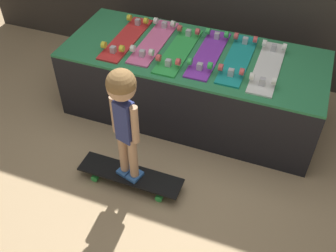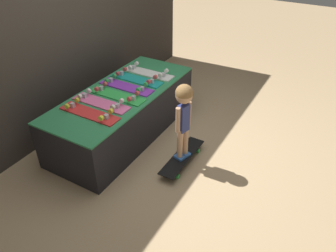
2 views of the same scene
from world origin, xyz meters
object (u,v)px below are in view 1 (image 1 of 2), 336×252
Objects in this scene: skateboard_red_on_rack at (126,37)px; skateboard_teal_on_rack at (238,58)px; child at (123,107)px; skateboard_pink_on_rack at (154,41)px; skateboard_on_floor at (130,175)px; skateboard_purple_on_rack at (209,53)px; skateboard_green_on_rack at (179,49)px; skateboard_white_on_rack at (268,66)px.

skateboard_red_on_rack is 1.00× the size of skateboard_teal_on_rack.
skateboard_red_on_rack is 1.01m from child.
skateboard_pink_on_rack reaches higher than skateboard_on_floor.
skateboard_red_on_rack is 1.00× the size of skateboard_pink_on_rack.
skateboard_purple_on_rack is 1.11m from skateboard_on_floor.
skateboard_green_on_rack and skateboard_purple_on_rack have the same top height.
skateboard_teal_on_rack is 0.79× the size of child.
skateboard_on_floor is at bearing -92.72° from skateboard_green_on_rack.
skateboard_red_on_rack is at bearing -178.48° from skateboard_purple_on_rack.
child reaches higher than skateboard_white_on_rack.
child is at bearing -78.71° from skateboard_pink_on_rack.
skateboard_green_on_rack is 1.00× the size of skateboard_purple_on_rack.
skateboard_green_on_rack is 1.04m from skateboard_on_floor.
skateboard_red_on_rack and skateboard_purple_on_rack have the same top height.
skateboard_red_on_rack is 1.15m from skateboard_white_on_rack.
skateboard_purple_on_rack is 0.46m from skateboard_white_on_rack.
skateboard_red_on_rack is at bearing -178.41° from skateboard_teal_on_rack.
skateboard_teal_on_rack is 0.23m from skateboard_white_on_rack.
skateboard_red_on_rack is 1.00× the size of skateboard_purple_on_rack.
skateboard_green_on_rack is (0.46, -0.02, 0.00)m from skateboard_red_on_rack.
skateboard_white_on_rack is (0.46, -0.02, 0.00)m from skateboard_purple_on_rack.
skateboard_pink_on_rack is 0.69m from skateboard_teal_on_rack.
skateboard_pink_on_rack is at bearing 101.29° from skateboard_on_floor.
skateboard_on_floor is 0.85× the size of child.
skateboard_pink_on_rack is (0.23, 0.03, 0.00)m from skateboard_red_on_rack.
skateboard_purple_on_rack is (0.69, 0.02, 0.00)m from skateboard_red_on_rack.
skateboard_purple_on_rack is at bearing 73.63° from skateboard_on_floor.
skateboard_on_floor is (0.19, -0.94, -0.54)m from skateboard_pink_on_rack.
child is at bearing -106.37° from skateboard_purple_on_rack.
child reaches higher than skateboard_green_on_rack.
skateboard_purple_on_rack is (0.46, -0.01, 0.00)m from skateboard_pink_on_rack.
skateboard_purple_on_rack is 0.97m from child.
skateboard_red_on_rack is at bearing 177.75° from skateboard_green_on_rack.
skateboard_green_on_rack is 0.69m from skateboard_white_on_rack.
skateboard_teal_on_rack is at bearing 173.20° from skateboard_white_on_rack.
skateboard_teal_on_rack is at bearing -0.49° from skateboard_pink_on_rack.
skateboard_purple_on_rack and skateboard_teal_on_rack have the same top height.
skateboard_on_floor is at bearing -118.26° from skateboard_teal_on_rack.
child is (0.19, -0.94, 0.10)m from skateboard_pink_on_rack.
skateboard_green_on_rack and skateboard_teal_on_rack have the same top height.
skateboard_white_on_rack is at bearing 51.09° from skateboard_on_floor.
skateboard_green_on_rack reaches higher than skateboard_on_floor.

